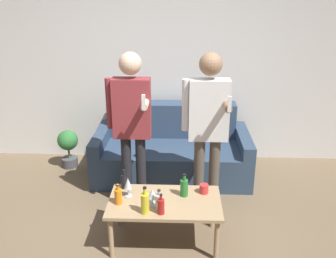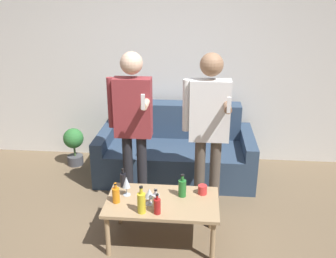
{
  "view_description": "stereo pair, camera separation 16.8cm",
  "coord_description": "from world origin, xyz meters",
  "px_view_note": "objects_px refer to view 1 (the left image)",
  "views": [
    {
      "loc": [
        0.32,
        -2.6,
        2.2
      ],
      "look_at": [
        0.19,
        0.71,
        0.95
      ],
      "focal_mm": 40.0,
      "sensor_mm": 36.0,
      "label": 1
    },
    {
      "loc": [
        0.48,
        -2.59,
        2.2
      ],
      "look_at": [
        0.19,
        0.71,
        0.95
      ],
      "focal_mm": 40.0,
      "sensor_mm": 36.0,
      "label": 2
    }
  ],
  "objects_px": {
    "coffee_table": "(165,205)",
    "bottle_orange": "(118,196)",
    "person_standing_left": "(132,118)",
    "person_standing_right": "(208,121)",
    "couch": "(172,151)"
  },
  "relations": [
    {
      "from": "coffee_table",
      "to": "bottle_orange",
      "type": "height_order",
      "value": "bottle_orange"
    },
    {
      "from": "person_standing_left",
      "to": "person_standing_right",
      "type": "bearing_deg",
      "value": -3.18
    },
    {
      "from": "couch",
      "to": "bottle_orange",
      "type": "distance_m",
      "value": 1.52
    },
    {
      "from": "person_standing_left",
      "to": "person_standing_right",
      "type": "xyz_separation_m",
      "value": [
        0.75,
        -0.04,
        -0.0
      ]
    },
    {
      "from": "coffee_table",
      "to": "person_standing_right",
      "type": "distance_m",
      "value": 0.92
    },
    {
      "from": "couch",
      "to": "person_standing_right",
      "type": "distance_m",
      "value": 1.14
    },
    {
      "from": "person_standing_right",
      "to": "bottle_orange",
      "type": "bearing_deg",
      "value": -142.38
    },
    {
      "from": "bottle_orange",
      "to": "person_standing_right",
      "type": "distance_m",
      "value": 1.12
    },
    {
      "from": "bottle_orange",
      "to": "coffee_table",
      "type": "bearing_deg",
      "value": 8.38
    },
    {
      "from": "couch",
      "to": "bottle_orange",
      "type": "xyz_separation_m",
      "value": [
        -0.43,
        -1.44,
        0.2
      ]
    },
    {
      "from": "bottle_orange",
      "to": "person_standing_right",
      "type": "bearing_deg",
      "value": 37.62
    },
    {
      "from": "person_standing_left",
      "to": "bottle_orange",
      "type": "bearing_deg",
      "value": -94.17
    },
    {
      "from": "coffee_table",
      "to": "person_standing_right",
      "type": "relative_size",
      "value": 0.61
    },
    {
      "from": "bottle_orange",
      "to": "person_standing_right",
      "type": "height_order",
      "value": "person_standing_right"
    },
    {
      "from": "couch",
      "to": "bottle_orange",
      "type": "relative_size",
      "value": 9.87
    }
  ]
}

